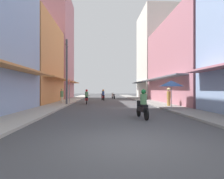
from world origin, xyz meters
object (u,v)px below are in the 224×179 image
at_px(motorbike_maroon, 103,95).
at_px(vendor_umbrella, 171,83).
at_px(pedestrian_far, 169,96).
at_px(pedestrian_crossing, 143,93).
at_px(motorbike_red, 87,97).
at_px(motorbike_white, 113,96).
at_px(motorbike_black, 142,105).
at_px(utility_pole, 67,72).
at_px(pedestrian_foreground, 62,95).
at_px(street_sign_no_entry, 69,88).

distance_m(motorbike_maroon, vendor_umbrella, 13.08).
bearing_deg(pedestrian_far, pedestrian_crossing, 87.04).
distance_m(motorbike_maroon, motorbike_red, 6.40).
height_order(motorbike_maroon, motorbike_white, motorbike_maroon).
bearing_deg(pedestrian_far, motorbike_black, -122.16).
bearing_deg(motorbike_maroon, motorbike_red, -106.33).
height_order(motorbike_white, utility_pole, utility_pole).
relative_size(motorbike_white, motorbike_black, 0.99).
bearing_deg(motorbike_white, pedestrian_far, -74.34).
height_order(motorbike_black, pedestrian_foreground, pedestrian_foreground).
distance_m(motorbike_white, pedestrian_far, 14.83).
height_order(motorbike_maroon, pedestrian_crossing, pedestrian_crossing).
bearing_deg(pedestrian_far, motorbike_maroon, 119.85).
height_order(motorbike_black, pedestrian_far, pedestrian_far).
bearing_deg(pedestrian_far, motorbike_white, 105.66).
bearing_deg(motorbike_white, motorbike_red, -108.88).
height_order(vendor_umbrella, utility_pole, utility_pole).
bearing_deg(street_sign_no_entry, pedestrian_far, -18.88).
distance_m(motorbike_black, utility_pole, 10.32).
bearing_deg(motorbike_maroon, street_sign_no_entry, -117.19).
bearing_deg(pedestrian_crossing, motorbike_maroon, -160.39).
xyz_separation_m(motorbike_red, vendor_umbrella, (7.03, -5.77, 1.33)).
xyz_separation_m(utility_pole, street_sign_no_entry, (0.10, 0.87, -1.61)).
distance_m(motorbike_white, vendor_umbrella, 16.60).
relative_size(motorbike_red, vendor_umbrella, 0.80).
xyz_separation_m(motorbike_black, motorbike_red, (-3.82, 9.82, 0.00)).
height_order(motorbike_red, pedestrian_crossing, pedestrian_crossing).
height_order(motorbike_red, utility_pole, utility_pole).
xyz_separation_m(motorbike_maroon, street_sign_no_entry, (-3.52, -6.85, 1.01)).
xyz_separation_m(motorbike_white, vendor_umbrella, (3.48, -16.16, 1.53)).
bearing_deg(motorbike_white, motorbike_maroon, -112.43).
bearing_deg(vendor_umbrella, motorbike_red, 140.59).
bearing_deg(pedestrian_foreground, motorbike_white, 57.54).
bearing_deg(vendor_umbrella, pedestrian_foreground, 147.34).
bearing_deg(pedestrian_crossing, motorbike_black, -103.47).
distance_m(motorbike_red, pedestrian_crossing, 11.74).
bearing_deg(vendor_umbrella, motorbike_black, -128.43).
height_order(motorbike_red, street_sign_no_entry, street_sign_no_entry).
bearing_deg(utility_pole, street_sign_no_entry, 83.42).
relative_size(pedestrian_crossing, vendor_umbrella, 0.73).
height_order(motorbike_white, pedestrian_crossing, pedestrian_crossing).
distance_m(motorbike_white, pedestrian_foreground, 11.74).
height_order(pedestrian_foreground, vendor_umbrella, vendor_umbrella).
xyz_separation_m(pedestrian_foreground, utility_pole, (0.92, -2.07, 2.36)).
bearing_deg(pedestrian_far, motorbike_red, 152.79).
relative_size(motorbike_black, pedestrian_far, 1.04).
height_order(pedestrian_far, vendor_umbrella, vendor_umbrella).
xyz_separation_m(motorbike_white, pedestrian_crossing, (4.63, -1.97, 0.43)).
distance_m(motorbike_white, utility_pole, 13.41).
height_order(motorbike_black, utility_pole, utility_pole).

